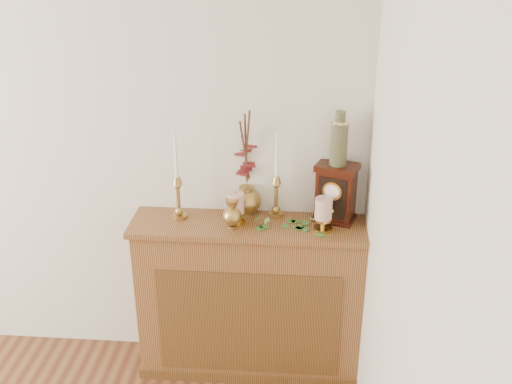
# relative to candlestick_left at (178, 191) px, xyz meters

# --- Properties ---
(console_shelf) EXTENTS (1.24, 0.34, 0.93)m
(console_shelf) POSITION_rel_candlestick_left_xyz_m (0.37, -0.03, -0.65)
(console_shelf) COLOR olive
(console_shelf) RESTS_ON ground
(candlestick_left) EXTENTS (0.08, 0.08, 0.48)m
(candlestick_left) POSITION_rel_candlestick_left_xyz_m (0.00, 0.00, 0.00)
(candlestick_left) COLOR #B08E46
(candlestick_left) RESTS_ON console_shelf
(candlestick_center) EXTENTS (0.08, 0.08, 0.47)m
(candlestick_center) POSITION_rel_candlestick_left_xyz_m (0.50, 0.06, -0.00)
(candlestick_center) COLOR #B08E46
(candlestick_center) RESTS_ON console_shelf
(bud_vase) EXTENTS (0.10, 0.10, 0.16)m
(bud_vase) POSITION_rel_candlestick_left_xyz_m (0.29, -0.09, -0.08)
(bud_vase) COLOR #B08E46
(bud_vase) RESTS_ON console_shelf
(ginger_jar) EXTENTS (0.24, 0.26, 0.59)m
(ginger_jar) POSITION_rel_candlestick_left_xyz_m (0.34, 0.12, 0.11)
(ginger_jar) COLOR #B08E46
(ginger_jar) RESTS_ON console_shelf
(pillar_candle_left) EXTENTS (0.09, 0.09, 0.18)m
(pillar_candle_left) POSITION_rel_candlestick_left_xyz_m (0.30, -0.04, -0.06)
(pillar_candle_left) COLOR gold
(pillar_candle_left) RESTS_ON console_shelf
(pillar_candle_right) EXTENTS (0.10, 0.10, 0.19)m
(pillar_candle_right) POSITION_rel_candlestick_left_xyz_m (0.75, -0.08, -0.06)
(pillar_candle_right) COLOR gold
(pillar_candle_right) RESTS_ON console_shelf
(ivy_garland) EXTENTS (0.39, 0.18, 0.07)m
(ivy_garland) POSITION_rel_candlestick_left_xyz_m (0.55, -0.08, -0.14)
(ivy_garland) COLOR #366626
(ivy_garland) RESTS_ON console_shelf
(mantel_clock) EXTENTS (0.24, 0.20, 0.31)m
(mantel_clock) POSITION_rel_candlestick_left_xyz_m (0.81, 0.04, -0.00)
(mantel_clock) COLOR black
(mantel_clock) RESTS_ON console_shelf
(ceramic_vase) EXTENTS (0.09, 0.09, 0.28)m
(ceramic_vase) POSITION_rel_candlestick_left_xyz_m (0.81, 0.05, 0.28)
(ceramic_vase) COLOR #1C382C
(ceramic_vase) RESTS_ON mantel_clock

